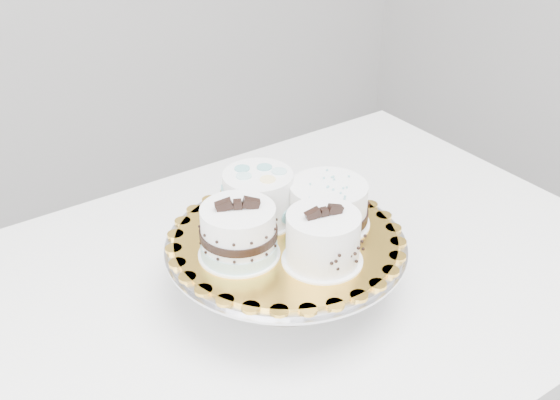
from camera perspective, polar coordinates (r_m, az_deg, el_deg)
table at (r=1.17m, az=-0.80°, el=-9.73°), size 1.20×0.80×0.75m
cake_stand at (r=1.06m, az=0.48°, el=-4.63°), size 0.36×0.36×0.10m
cake_board at (r=1.04m, az=0.49°, el=-3.15°), size 0.35×0.35×0.00m
cake_swirl at (r=0.97m, az=3.51°, el=-3.23°), size 0.12×0.12×0.09m
cake_banded at (r=0.98m, az=-3.39°, el=-2.76°), size 0.14×0.14×0.10m
cake_dots at (r=1.06m, az=-1.78°, el=0.33°), size 0.14×0.14×0.08m
cake_ribbon at (r=1.05m, az=3.99°, el=-0.44°), size 0.14×0.13×0.07m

